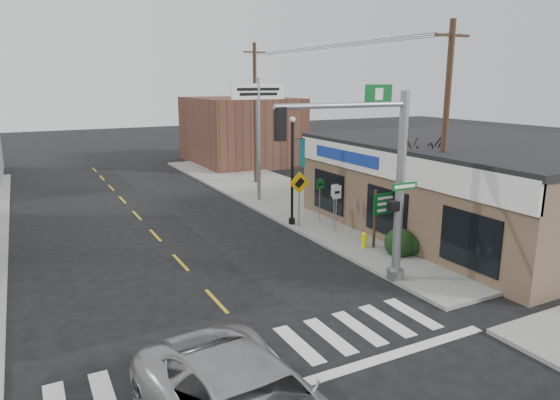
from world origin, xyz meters
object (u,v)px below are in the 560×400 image
utility_pole_far (255,113)px  bare_tree (424,144)px  traffic_signal_pole (383,169)px  lamp_post (293,163)px  guide_sign (387,209)px  dance_center_sign (258,109)px  fire_hydrant (364,239)px  utility_pole_near (444,139)px

utility_pole_far → bare_tree: bearing=-91.9°
traffic_signal_pole → bare_tree: (4.53, 2.95, 0.25)m
lamp_post → utility_pole_far: utility_pole_far is taller
guide_sign → dance_center_sign: size_ratio=0.35×
dance_center_sign → utility_pole_far: (2.08, 4.95, -0.49)m
fire_hydrant → lamp_post: size_ratio=0.13×
fire_hydrant → utility_pole_far: utility_pole_far is taller
guide_sign → utility_pole_near: size_ratio=0.27×
utility_pole_near → utility_pole_far: utility_pole_far is taller
guide_sign → utility_pole_far: (0.96, 15.09, 3.14)m
bare_tree → traffic_signal_pole: bearing=-146.9°
fire_hydrant → lamp_post: bearing=101.2°
bare_tree → lamp_post: bearing=126.7°
guide_sign → fire_hydrant: (-0.94, 0.20, -1.26)m
guide_sign → utility_pole_near: bearing=-51.6°
traffic_signal_pole → fire_hydrant: size_ratio=10.05×
fire_hydrant → utility_pole_near: (2.24, -1.83, 4.27)m
traffic_signal_pole → lamp_post: size_ratio=1.29×
dance_center_sign → guide_sign: bearing=-86.4°
guide_sign → lamp_post: (-1.84, 4.73, 1.40)m
lamp_post → utility_pole_far: bearing=97.0°
lamp_post → utility_pole_far: 10.88m
dance_center_sign → utility_pole_far: 5.39m
dance_center_sign → bare_tree: size_ratio=1.30×
guide_sign → utility_pole_near: (1.30, -1.63, 3.01)m
dance_center_sign → bare_tree: (2.86, -10.22, -1.02)m
guide_sign → utility_pole_near: 3.66m
bare_tree → utility_pole_far: (-0.78, 15.17, 0.53)m
traffic_signal_pole → lamp_post: (0.96, 7.75, -0.96)m
lamp_post → bare_tree: 6.11m
fire_hydrant → dance_center_sign: (-0.18, 9.95, 4.89)m
dance_center_sign → utility_pole_far: utility_pole_far is taller
utility_pole_far → traffic_signal_pole: bearing=-106.5°
traffic_signal_pole → lamp_post: 7.87m
bare_tree → fire_hydrant: bearing=174.1°
traffic_signal_pole → bare_tree: 5.41m
utility_pole_near → utility_pole_far: size_ratio=0.97×
fire_hydrant → traffic_signal_pole: bearing=-119.9°
lamp_post → utility_pole_near: 7.27m
utility_pole_near → traffic_signal_pole: bearing=-157.0°
guide_sign → dance_center_sign: 10.83m
guide_sign → bare_tree: 3.14m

